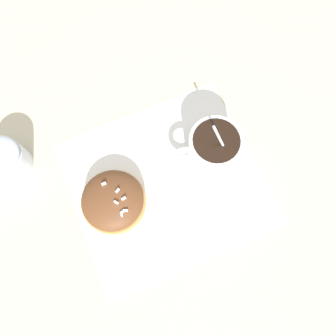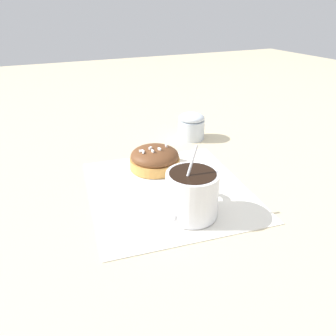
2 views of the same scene
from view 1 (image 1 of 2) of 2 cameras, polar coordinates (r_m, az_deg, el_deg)
ground_plane at (r=0.54m, az=-0.39°, el=-2.48°), size 3.00×3.00×0.00m
paper_napkin at (r=0.53m, az=-0.39°, el=-2.44°), size 0.33×0.31×0.00m
coffee_cup at (r=0.51m, az=8.00°, el=3.11°), size 0.10×0.08×0.11m
frosted_pastry at (r=0.51m, az=-9.54°, el=-5.69°), size 0.10×0.10×0.05m
sugar_bowl at (r=0.57m, az=-26.53°, el=1.43°), size 0.06×0.06×0.06m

